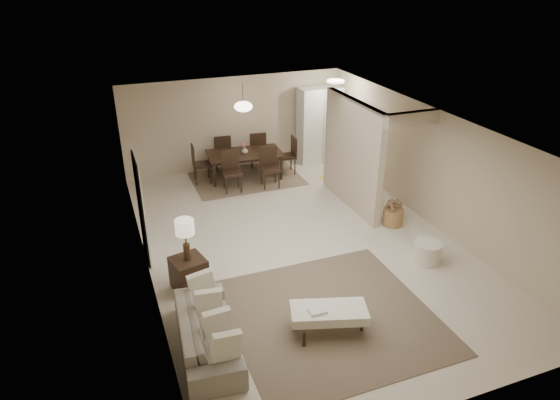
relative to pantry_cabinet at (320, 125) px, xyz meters
name	(u,v)px	position (x,y,z in m)	size (l,w,h in m)	color
floor	(299,243)	(-2.35, -4.15, -1.05)	(9.00, 9.00, 0.00)	beige
ceiling	(302,125)	(-2.35, -4.15, 1.45)	(9.00, 9.00, 0.00)	white
back_wall	(235,123)	(-2.35, 0.35, 0.20)	(6.00, 6.00, 0.00)	#C6B496
left_wall	(142,212)	(-5.35, -4.15, 0.20)	(9.00, 9.00, 0.00)	#C6B496
right_wall	(430,166)	(0.65, -4.15, 0.20)	(9.00, 9.00, 0.00)	#C6B496
partition	(352,154)	(-0.55, -2.90, 0.20)	(0.15, 2.50, 2.50)	#C6B496
doorway	(141,209)	(-5.32, -3.55, -0.03)	(0.04, 0.90, 2.04)	black
pantry_cabinet	(320,125)	(0.00, 0.00, 0.00)	(1.20, 0.55, 2.10)	white
flush_light	(336,81)	(-0.05, -0.95, 1.41)	(0.44, 0.44, 0.05)	white
living_rug	(331,316)	(-2.77, -6.48, -1.04)	(3.20, 3.20, 0.01)	brown
sofa	(207,331)	(-4.80, -6.48, -0.75)	(0.79, 2.03, 0.59)	gray
ottoman_bench	(329,313)	(-2.97, -6.78, -0.71)	(1.28, 0.86, 0.42)	silver
side_table	(189,274)	(-4.75, -4.90, -0.75)	(0.54, 0.54, 0.59)	black
table_lamp	(185,231)	(-4.75, -4.90, 0.11)	(0.32, 0.32, 0.76)	#47301E
round_pouf	(427,253)	(-0.36, -5.67, -0.84)	(0.53, 0.53, 0.41)	silver
wicker_basket	(393,217)	(-0.15, -4.15, -0.86)	(0.44, 0.44, 0.37)	olive
dining_rug	(246,177)	(-2.36, -0.51, -1.04)	(2.80, 2.10, 0.01)	#7A654B
dining_table	(245,166)	(-2.36, -0.51, -0.71)	(1.93, 1.08, 0.68)	black
dining_chairs	(245,160)	(-2.36, -0.51, -0.54)	(2.74, 2.09, 1.01)	black
vase	(245,150)	(-2.36, -0.51, -0.29)	(0.16, 0.16, 0.17)	silver
yellow_mat	(337,177)	(-0.08, -1.36, -1.04)	(0.81, 0.49, 0.01)	yellow
pendant_light	(243,107)	(-2.36, -0.51, 0.87)	(0.46, 0.46, 0.71)	#47301E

